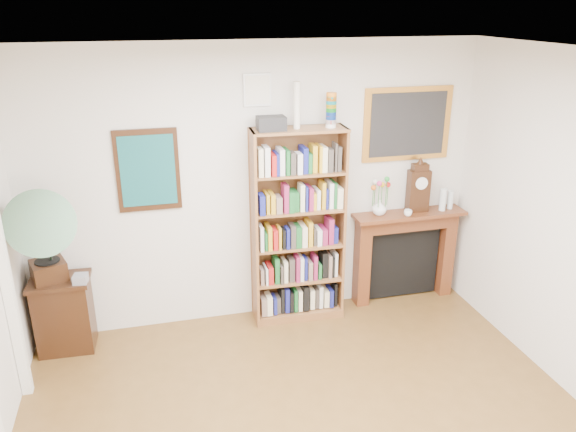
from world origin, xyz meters
The scene contains 14 objects.
room centered at (0.00, 0.00, 1.40)m, with size 4.51×5.01×2.81m.
teal_poster centered at (-1.05, 2.48, 1.65)m, with size 0.58×0.04×0.78m.
small_picture centered at (0.00, 2.48, 2.35)m, with size 0.26×0.04×0.30m.
gilt_painting centered at (1.55, 2.48, 1.95)m, with size 0.95×0.04×0.75m.
bookshelf centered at (0.36, 2.31, 1.12)m, with size 0.93×0.36×2.31m.
side_cabinet centered at (-1.93, 2.29, 0.37)m, with size 0.54×0.39×0.73m, color black.
fireplace centered at (1.59, 2.41, 0.60)m, with size 1.22×0.29×1.03m.
gramophone centered at (-2.01, 2.15, 1.27)m, with size 0.78×0.87×0.95m.
cd_stack centered at (-1.73, 2.16, 0.77)m, with size 0.12×0.12×0.08m, color #A5A5B0.
mantel_clock centered at (1.69, 2.39, 1.28)m, with size 0.23×0.14×0.52m.
flower_vase centered at (1.26, 2.38, 1.11)m, with size 0.15×0.15×0.16m, color white.
teacup centered at (1.53, 2.27, 1.06)m, with size 0.09×0.09×0.07m, color white.
bottle_left centered at (1.96, 2.34, 1.15)m, with size 0.07×0.07×0.24m, color silver.
bottle_right centered at (2.06, 2.37, 1.13)m, with size 0.06×0.06×0.20m, color silver.
Camera 1 is at (-1.04, -2.70, 3.11)m, focal length 35.00 mm.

